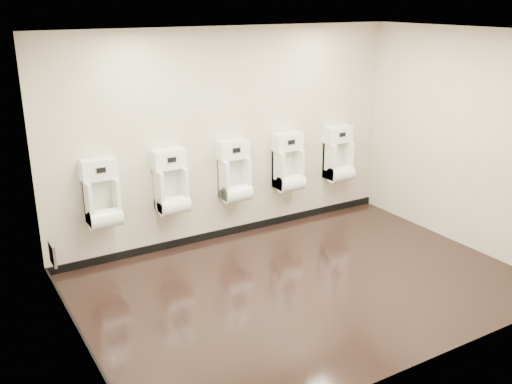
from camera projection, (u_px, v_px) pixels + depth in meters
ground at (303, 285)px, 6.54m from camera, size 5.00×3.50×0.00m
ceiling at (311, 32)px, 5.64m from camera, size 5.00×3.50×0.00m
back_wall at (230, 136)px, 7.51m from camera, size 5.00×0.02×2.80m
front_wall at (431, 220)px, 4.66m from camera, size 5.00×0.02×2.80m
left_wall at (69, 210)px, 4.88m from camera, size 0.02×3.50×2.80m
right_wall at (466, 140)px, 7.29m from camera, size 0.02×3.50×2.80m
tile_overlay_left at (69, 210)px, 4.88m from camera, size 0.01×3.50×2.80m
skirting_back at (231, 231)px, 7.94m from camera, size 5.00×0.02×0.10m
skirting_left at (85, 345)px, 5.32m from camera, size 0.02×3.50×0.10m
access_panel at (52, 254)px, 6.16m from camera, size 0.04×0.25×0.25m
urinal_0 at (102, 198)px, 6.70m from camera, size 0.43×0.32×0.80m
urinal_1 at (171, 187)px, 7.12m from camera, size 0.43×0.32×0.80m
urinal_2 at (235, 176)px, 7.56m from camera, size 0.43×0.32×0.80m
urinal_3 at (288, 167)px, 7.97m from camera, size 0.43×0.32×0.80m
urinal_4 at (339, 158)px, 8.40m from camera, size 0.43×0.32×0.80m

